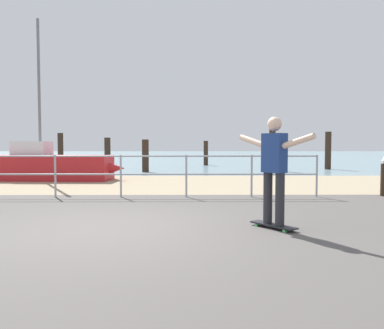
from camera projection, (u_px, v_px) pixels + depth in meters
ground_plane at (98, 246)px, 5.18m from camera, size 24.00×10.00×0.04m
beach_strip at (153, 184)px, 13.17m from camera, size 24.00×6.00×0.04m
sea_surface at (178, 156)px, 41.13m from camera, size 72.00×50.00×0.04m
railing_fence at (88, 169)px, 9.73m from camera, size 11.22×0.05×1.05m
sailboat at (53, 166)px, 14.29m from camera, size 5.00×1.65×5.71m
skateboard at (273, 225)px, 6.16m from camera, size 0.64×0.76×0.08m
skateboarder at (274, 164)px, 6.11m from camera, size 0.95×1.20×1.65m
bollard_short at (384, 180)px, 9.96m from camera, size 0.18×0.18×0.82m
groyne_post_0 at (61, 149)px, 24.98m from camera, size 0.34×0.34×1.97m
groyne_post_1 at (107, 151)px, 24.59m from camera, size 0.37×0.37×1.68m
groyne_post_2 at (145, 156)px, 18.37m from camera, size 0.31×0.31×1.51m
groyne_post_3 at (206, 153)px, 23.93m from camera, size 0.27×0.27×1.48m
groyne_post_4 at (272, 149)px, 19.30m from camera, size 0.30×0.30×2.07m
groyne_post_5 at (328, 151)px, 20.21m from camera, size 0.31×0.31×1.92m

